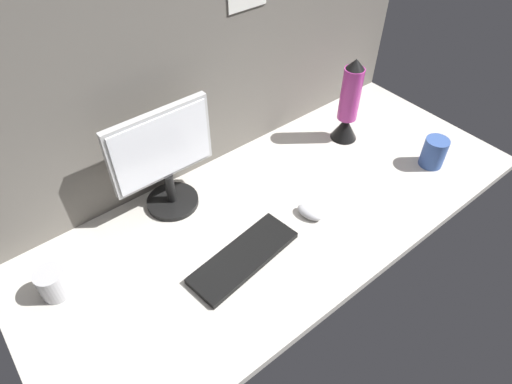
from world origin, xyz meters
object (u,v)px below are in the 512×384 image
monitor (164,158)px  mouse (310,212)px  mug_ceramic_blue (434,152)px  lava_lamp (348,107)px  mug_steel (53,283)px  keyboard (244,257)px

monitor → mouse: size_ratio=3.92×
mug_ceramic_blue → lava_lamp: 36.68cm
mouse → monitor: bearing=120.2°
mug_steel → mouse: bearing=-16.8°
mug_ceramic_blue → lava_lamp: lava_lamp is taller
mouse → mug_ceramic_blue: 56.19cm
keyboard → mouse: bearing=-6.6°
monitor → mug_ceramic_blue: monitor is taller
keyboard → mug_steel: (-49.90, 24.36, 3.75)cm
keyboard → mug_ceramic_blue: size_ratio=2.92×
mug_steel → mug_ceramic_blue: bearing=-13.9°
monitor → mug_steel: monitor is taller
mouse → mug_steel: size_ratio=1.01×
mug_ceramic_blue → monitor: bearing=153.5°
keyboard → lava_lamp: lava_lamp is taller
mug_steel → lava_lamp: (120.20, -0.52, 9.96)cm
mouse → mug_steel: bearing=149.5°
monitor → mug_ceramic_blue: bearing=-26.5°
keyboard → mug_ceramic_blue: mug_ceramic_blue is taller
mug_steel → mug_ceramic_blue: size_ratio=0.75×
keyboard → mouse: mouse is taller
keyboard → mouse: 28.97cm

